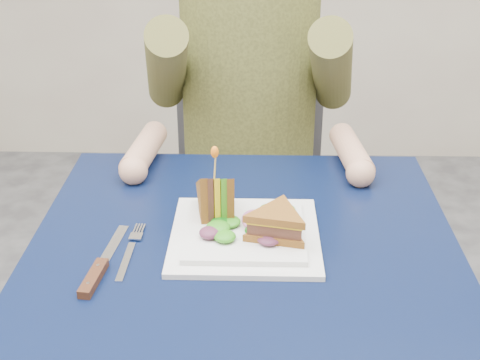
{
  "coord_description": "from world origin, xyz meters",
  "views": [
    {
      "loc": [
        0.02,
        -0.99,
        1.35
      ],
      "look_at": [
        -0.01,
        0.07,
        0.82
      ],
      "focal_mm": 50.0,
      "sensor_mm": 36.0,
      "label": 1
    }
  ],
  "objects_px": {
    "sandwich_upright": "(216,199)",
    "table": "(244,281)",
    "chair": "(249,166)",
    "sandwich_flat": "(277,224)",
    "fork": "(129,252)",
    "plate": "(245,234)",
    "knife": "(97,271)",
    "diner": "(249,47)"
  },
  "relations": [
    {
      "from": "table",
      "to": "sandwich_flat",
      "type": "bearing_deg",
      "value": -7.72
    },
    {
      "from": "diner",
      "to": "sandwich_upright",
      "type": "height_order",
      "value": "diner"
    },
    {
      "from": "sandwich_flat",
      "to": "knife",
      "type": "distance_m",
      "value": 0.31
    },
    {
      "from": "chair",
      "to": "diner",
      "type": "distance_m",
      "value": 0.39
    },
    {
      "from": "table",
      "to": "diner",
      "type": "relative_size",
      "value": 1.01
    },
    {
      "from": "chair",
      "to": "fork",
      "type": "relative_size",
      "value": 5.18
    },
    {
      "from": "knife",
      "to": "chair",
      "type": "bearing_deg",
      "value": 74.08
    },
    {
      "from": "table",
      "to": "plate",
      "type": "distance_m",
      "value": 0.09
    },
    {
      "from": "fork",
      "to": "knife",
      "type": "relative_size",
      "value": 0.81
    },
    {
      "from": "sandwich_upright",
      "to": "chair",
      "type": "bearing_deg",
      "value": 85.44
    },
    {
      "from": "sandwich_upright",
      "to": "table",
      "type": "bearing_deg",
      "value": -49.86
    },
    {
      "from": "knife",
      "to": "fork",
      "type": "bearing_deg",
      "value": 57.16
    },
    {
      "from": "table",
      "to": "chair",
      "type": "height_order",
      "value": "chair"
    },
    {
      "from": "diner",
      "to": "knife",
      "type": "distance_m",
      "value": 0.77
    },
    {
      "from": "sandwich_upright",
      "to": "diner",
      "type": "bearing_deg",
      "value": 84.5
    },
    {
      "from": "plate",
      "to": "knife",
      "type": "height_order",
      "value": "plate"
    },
    {
      "from": "sandwich_flat",
      "to": "sandwich_upright",
      "type": "relative_size",
      "value": 1.11
    },
    {
      "from": "chair",
      "to": "knife",
      "type": "bearing_deg",
      "value": -105.92
    },
    {
      "from": "plate",
      "to": "chair",
      "type": "bearing_deg",
      "value": 90.1
    },
    {
      "from": "knife",
      "to": "sandwich_flat",
      "type": "bearing_deg",
      "value": 17.8
    },
    {
      "from": "chair",
      "to": "sandwich_flat",
      "type": "distance_m",
      "value": 0.77
    },
    {
      "from": "diner",
      "to": "plate",
      "type": "height_order",
      "value": "diner"
    },
    {
      "from": "chair",
      "to": "plate",
      "type": "distance_m",
      "value": 0.73
    },
    {
      "from": "diner",
      "to": "knife",
      "type": "height_order",
      "value": "diner"
    },
    {
      "from": "table",
      "to": "plate",
      "type": "height_order",
      "value": "plate"
    },
    {
      "from": "sandwich_upright",
      "to": "knife",
      "type": "distance_m",
      "value": 0.25
    },
    {
      "from": "plate",
      "to": "diner",
      "type": "bearing_deg",
      "value": 90.12
    },
    {
      "from": "table",
      "to": "sandwich_upright",
      "type": "bearing_deg",
      "value": 130.14
    },
    {
      "from": "table",
      "to": "sandwich_upright",
      "type": "height_order",
      "value": "sandwich_upright"
    },
    {
      "from": "plate",
      "to": "knife",
      "type": "bearing_deg",
      "value": -153.34
    },
    {
      "from": "sandwich_flat",
      "to": "fork",
      "type": "distance_m",
      "value": 0.26
    },
    {
      "from": "knife",
      "to": "sandwich_upright",
      "type": "bearing_deg",
      "value": 41.92
    },
    {
      "from": "table",
      "to": "sandwich_flat",
      "type": "relative_size",
      "value": 5.15
    },
    {
      "from": "chair",
      "to": "diner",
      "type": "bearing_deg",
      "value": -90.0
    },
    {
      "from": "chair",
      "to": "plate",
      "type": "height_order",
      "value": "chair"
    },
    {
      "from": "plate",
      "to": "sandwich_flat",
      "type": "relative_size",
      "value": 1.79
    },
    {
      "from": "chair",
      "to": "table",
      "type": "bearing_deg",
      "value": -90.0
    },
    {
      "from": "chair",
      "to": "sandwich_flat",
      "type": "height_order",
      "value": "chair"
    },
    {
      "from": "plate",
      "to": "fork",
      "type": "bearing_deg",
      "value": -164.15
    },
    {
      "from": "knife",
      "to": "plate",
      "type": "bearing_deg",
      "value": 26.66
    },
    {
      "from": "plate",
      "to": "knife",
      "type": "relative_size",
      "value": 1.17
    },
    {
      "from": "chair",
      "to": "sandwich_upright",
      "type": "height_order",
      "value": "chair"
    }
  ]
}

